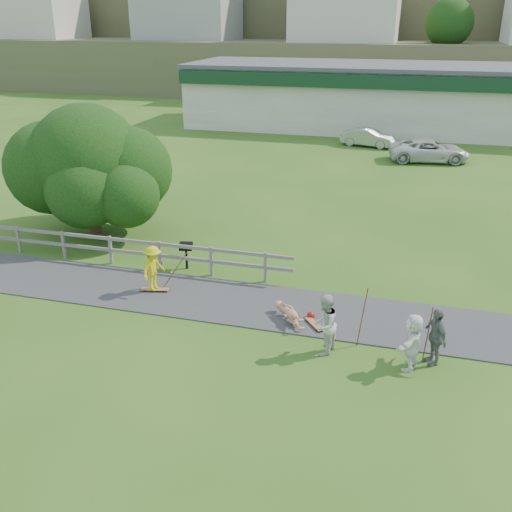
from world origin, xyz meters
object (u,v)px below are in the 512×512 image
(spectator_b, at_px, (435,336))
(spectator_d, at_px, (412,342))
(skater_fallen, at_px, (289,314))
(car_silver, at_px, (368,138))
(spectator_a, at_px, (325,325))
(bbq, at_px, (186,256))
(tree, at_px, (90,186))
(car_white, at_px, (429,151))
(skater_rider, at_px, (154,271))

(spectator_b, height_order, spectator_d, spectator_b)
(skater_fallen, bearing_deg, car_silver, 50.34)
(car_silver, bearing_deg, spectator_a, -164.68)
(bbq, bearing_deg, tree, 142.24)
(car_white, xyz_separation_m, tree, (-13.90, -17.39, 1.36))
(spectator_a, height_order, bbq, spectator_a)
(spectator_b, bearing_deg, car_white, 151.59)
(spectator_b, distance_m, bbq, 9.60)
(spectator_b, relative_size, spectator_d, 1.04)
(skater_rider, relative_size, spectator_a, 0.89)
(spectator_b, height_order, tree, tree)
(skater_rider, height_order, bbq, skater_rider)
(car_silver, bearing_deg, skater_fallen, -167.30)
(spectator_a, height_order, car_white, spectator_a)
(spectator_a, bearing_deg, tree, -110.67)
(tree, bearing_deg, spectator_d, -27.50)
(car_silver, height_order, tree, tree)
(spectator_b, height_order, car_silver, spectator_b)
(spectator_b, xyz_separation_m, car_white, (-0.08, 23.99, -0.12))
(spectator_d, bearing_deg, bbq, -103.85)
(skater_fallen, height_order, spectator_d, spectator_d)
(spectator_a, bearing_deg, spectator_b, 106.60)
(skater_rider, height_order, spectator_d, spectator_d)
(skater_rider, bearing_deg, bbq, 6.45)
(spectator_b, xyz_separation_m, car_silver, (-4.28, 27.63, -0.19))
(car_white, bearing_deg, car_silver, 39.42)
(spectator_b, bearing_deg, tree, -143.87)
(car_silver, height_order, car_white, car_white)
(skater_fallen, relative_size, spectator_a, 0.87)
(bbq, bearing_deg, car_white, 54.58)
(spectator_a, relative_size, tree, 0.24)
(spectator_d, bearing_deg, tree, -102.71)
(skater_fallen, bearing_deg, spectator_b, -55.34)
(skater_rider, xyz_separation_m, car_silver, (4.73, 25.69, -0.15))
(car_white, relative_size, tree, 0.68)
(spectator_d, height_order, car_white, spectator_d)
(skater_fallen, relative_size, spectator_b, 0.93)
(skater_fallen, distance_m, spectator_a, 2.01)
(car_silver, bearing_deg, spectator_b, -158.70)
(car_silver, relative_size, tree, 0.52)
(skater_fallen, height_order, spectator_a, spectator_a)
(skater_fallen, height_order, car_silver, car_silver)
(spectator_d, xyz_separation_m, tree, (-13.41, 6.98, 1.27))
(spectator_b, distance_m, car_white, 23.99)
(spectator_b, relative_size, car_white, 0.32)
(spectator_a, xyz_separation_m, car_silver, (-1.38, 27.90, -0.25))
(skater_rider, relative_size, car_white, 0.31)
(car_white, bearing_deg, bbq, 146.96)
(skater_rider, bearing_deg, tree, 61.53)
(skater_fallen, distance_m, tree, 11.35)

